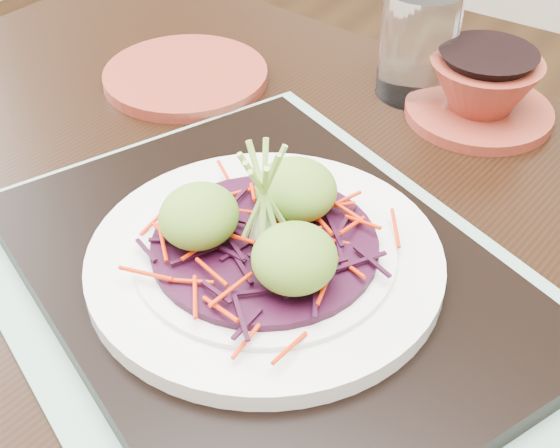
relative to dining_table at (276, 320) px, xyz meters
The scene contains 11 objects.
dining_table is the anchor object (origin of this frame).
placemat 0.11m from the dining_table, 64.10° to the right, with size 0.47×0.37×0.00m, color #83AA98.
serving_tray 0.12m from the dining_table, 64.10° to the right, with size 0.41×0.31×0.02m, color black.
white_plate 0.13m from the dining_table, 64.10° to the right, with size 0.26×0.26×0.02m.
cabbage_bed 0.14m from the dining_table, 64.10° to the right, with size 0.17×0.17×0.01m, color black.
carrot_julienne 0.15m from the dining_table, 64.10° to the right, with size 0.20×0.20×0.01m, color red, non-canonical shape.
guacamole_scoops 0.17m from the dining_table, 64.42° to the right, with size 0.14×0.13×0.05m.
scallion_garnish 0.19m from the dining_table, 64.10° to the right, with size 0.06×0.06×0.09m, color #8DC14D, non-canonical shape.
terracotta_side_plate 0.31m from the dining_table, 143.70° to the left, with size 0.18×0.18×0.01m, color maroon.
water_glass 0.32m from the dining_table, 93.43° to the left, with size 0.08×0.08×0.11m, color white.
terracotta_bowl_set 0.31m from the dining_table, 78.02° to the left, with size 0.17×0.17×0.06m.
Camera 1 is at (0.22, -0.41, 1.10)m, focal length 50.00 mm.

